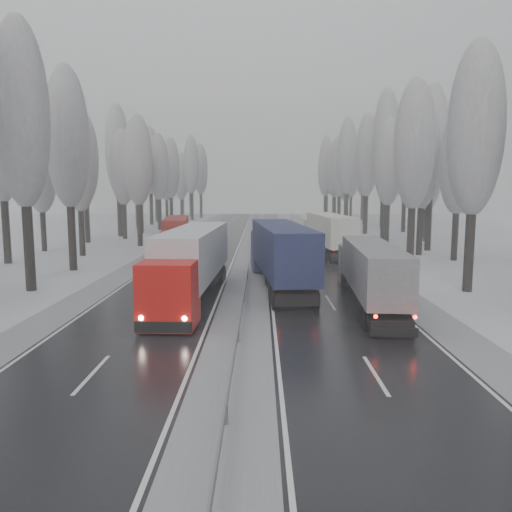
{
  "coord_description": "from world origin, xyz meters",
  "views": [
    {
      "loc": [
        1.0,
        -17.72,
        6.77
      ],
      "look_at": [
        0.68,
        17.2,
        2.2
      ],
      "focal_mm": 35.0,
      "sensor_mm": 36.0,
      "label": 1
    }
  ],
  "objects_px": {
    "truck_blue_box": "(279,250)",
    "truck_grey_tarp": "(370,269)",
    "truck_red_red": "(176,233)",
    "truck_red_white": "(192,259)",
    "truck_cream_box": "(328,231)",
    "box_truck_distant": "(282,220)"
  },
  "relations": [
    {
      "from": "truck_cream_box",
      "to": "truck_red_red",
      "type": "bearing_deg",
      "value": 173.69
    },
    {
      "from": "truck_blue_box",
      "to": "truck_cream_box",
      "type": "height_order",
      "value": "truck_blue_box"
    },
    {
      "from": "box_truck_distant",
      "to": "truck_red_white",
      "type": "distance_m",
      "value": 63.68
    },
    {
      "from": "truck_blue_box",
      "to": "truck_red_white",
      "type": "height_order",
      "value": "truck_blue_box"
    },
    {
      "from": "truck_blue_box",
      "to": "truck_red_red",
      "type": "bearing_deg",
      "value": 113.12
    },
    {
      "from": "truck_red_red",
      "to": "truck_grey_tarp",
      "type": "bearing_deg",
      "value": -64.49
    },
    {
      "from": "truck_grey_tarp",
      "to": "truck_cream_box",
      "type": "height_order",
      "value": "truck_cream_box"
    },
    {
      "from": "truck_grey_tarp",
      "to": "box_truck_distant",
      "type": "distance_m",
      "value": 64.41
    },
    {
      "from": "truck_cream_box",
      "to": "truck_red_white",
      "type": "relative_size",
      "value": 0.98
    },
    {
      "from": "truck_cream_box",
      "to": "truck_red_red",
      "type": "relative_size",
      "value": 1.12
    },
    {
      "from": "box_truck_distant",
      "to": "truck_red_white",
      "type": "height_order",
      "value": "truck_red_white"
    },
    {
      "from": "truck_red_white",
      "to": "truck_red_red",
      "type": "distance_m",
      "value": 24.04
    },
    {
      "from": "truck_red_red",
      "to": "truck_red_white",
      "type": "bearing_deg",
      "value": -84.93
    },
    {
      "from": "truck_grey_tarp",
      "to": "truck_red_white",
      "type": "bearing_deg",
      "value": 177.07
    },
    {
      "from": "box_truck_distant",
      "to": "truck_red_red",
      "type": "relative_size",
      "value": 0.48
    },
    {
      "from": "truck_blue_box",
      "to": "truck_red_white",
      "type": "bearing_deg",
      "value": -147.69
    },
    {
      "from": "box_truck_distant",
      "to": "truck_red_white",
      "type": "xyz_separation_m",
      "value": [
        -8.36,
        -63.12,
        1.22
      ]
    },
    {
      "from": "truck_cream_box",
      "to": "box_truck_distant",
      "type": "relative_size",
      "value": 2.35
    },
    {
      "from": "truck_cream_box",
      "to": "box_truck_distant",
      "type": "distance_m",
      "value": 40.37
    },
    {
      "from": "truck_blue_box",
      "to": "truck_grey_tarp",
      "type": "bearing_deg",
      "value": -52.69
    },
    {
      "from": "truck_blue_box",
      "to": "truck_red_white",
      "type": "relative_size",
      "value": 1.02
    },
    {
      "from": "truck_red_red",
      "to": "truck_blue_box",
      "type": "bearing_deg",
      "value": -68.14
    }
  ]
}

